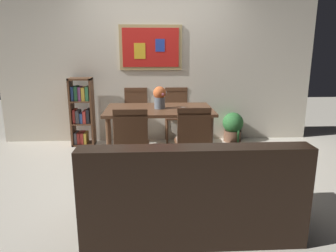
% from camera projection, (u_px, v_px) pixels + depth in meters
% --- Properties ---
extents(ground_plane, '(12.00, 12.00, 0.00)m').
position_uv_depth(ground_plane, '(161.00, 171.00, 4.13)').
color(ground_plane, beige).
extents(wall_back_with_painting, '(5.20, 0.14, 2.60)m').
position_uv_depth(wall_back_with_painting, '(158.00, 64.00, 5.27)').
color(wall_back_with_painting, beige).
rests_on(wall_back_with_painting, ground_plane).
extents(dining_table, '(1.50, 0.93, 0.73)m').
position_uv_depth(dining_table, '(159.00, 115.00, 4.48)').
color(dining_table, brown).
rests_on(dining_table, ground_plane).
extents(dining_chair_far_right, '(0.40, 0.41, 0.91)m').
position_uv_depth(dining_chair_far_right, '(176.00, 110.00, 5.34)').
color(dining_chair_far_right, brown).
rests_on(dining_chair_far_right, ground_plane).
extents(dining_chair_far_left, '(0.40, 0.41, 0.91)m').
position_uv_depth(dining_chair_far_left, '(136.00, 111.00, 5.30)').
color(dining_chair_far_left, brown).
rests_on(dining_chair_far_left, ground_plane).
extents(dining_chair_near_left, '(0.40, 0.41, 0.91)m').
position_uv_depth(dining_chair_near_left, '(132.00, 139.00, 3.65)').
color(dining_chair_near_left, brown).
rests_on(dining_chair_near_left, ground_plane).
extents(dining_chair_near_right, '(0.40, 0.41, 0.91)m').
position_uv_depth(dining_chair_near_right, '(193.00, 137.00, 3.74)').
color(dining_chair_near_right, brown).
rests_on(dining_chair_near_right, ground_plane).
extents(leather_couch, '(1.80, 0.84, 0.84)m').
position_uv_depth(leather_couch, '(190.00, 196.00, 2.76)').
color(leather_couch, black).
rests_on(leather_couch, ground_plane).
extents(bookshelf, '(0.36, 0.28, 1.10)m').
position_uv_depth(bookshelf, '(82.00, 112.00, 5.12)').
color(bookshelf, brown).
rests_on(bookshelf, ground_plane).
extents(potted_ivy, '(0.35, 0.35, 0.58)m').
position_uv_depth(potted_ivy, '(233.00, 126.00, 5.39)').
color(potted_ivy, brown).
rests_on(potted_ivy, ground_plane).
extents(flower_vase, '(0.19, 0.18, 0.31)m').
position_uv_depth(flower_vase, '(160.00, 96.00, 4.40)').
color(flower_vase, slate).
rests_on(flower_vase, dining_table).
extents(tv_remote, '(0.13, 0.15, 0.02)m').
position_uv_depth(tv_remote, '(185.00, 108.00, 4.40)').
color(tv_remote, black).
rests_on(tv_remote, dining_table).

